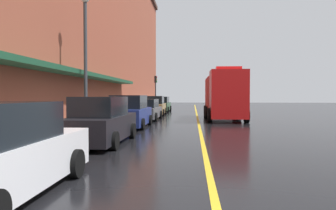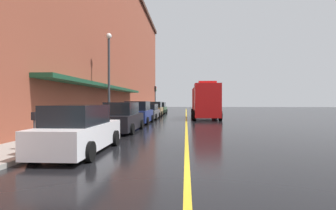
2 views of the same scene
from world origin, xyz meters
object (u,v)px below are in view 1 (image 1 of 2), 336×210
(parked_car_3, at_px, (146,110))
(street_lamp_left, at_px, (85,46))
(parking_meter_3, at_px, (140,104))
(traffic_light_near, at_px, (156,86))
(parked_car_1, at_px, (102,122))
(fire_truck, at_px, (224,96))
(parked_car_5, at_px, (162,105))
(parking_meter_2, at_px, (48,118))
(parking_meter_0, at_px, (142,104))
(parked_car_4, at_px, (155,106))
(parked_car_2, at_px, (130,113))

(parked_car_3, distance_m, street_lamp_left, 8.57)
(parking_meter_3, height_order, street_lamp_left, street_lamp_left)
(street_lamp_left, xyz_separation_m, traffic_light_near, (0.66, 25.07, -1.24))
(parking_meter_3, distance_m, street_lamp_left, 13.35)
(parked_car_1, bearing_deg, street_lamp_left, 27.13)
(fire_truck, height_order, street_lamp_left, street_lamp_left)
(parked_car_5, xyz_separation_m, fire_truck, (5.93, -11.28, 1.00))
(parked_car_3, distance_m, parking_meter_2, 13.10)
(parking_meter_0, relative_size, street_lamp_left, 0.19)
(fire_truck, height_order, parking_meter_2, fire_truck)
(parked_car_3, bearing_deg, parking_meter_3, 15.61)
(parked_car_3, relative_size, street_lamp_left, 0.69)
(parked_car_3, xyz_separation_m, street_lamp_left, (-2.00, -7.49, 3.65))
(parked_car_3, bearing_deg, parked_car_4, 1.39)
(parked_car_2, bearing_deg, parked_car_5, 0.17)
(parked_car_1, height_order, street_lamp_left, street_lamp_left)
(parking_meter_0, relative_size, parking_meter_2, 1.00)
(parked_car_5, height_order, parking_meter_0, parked_car_5)
(parked_car_1, height_order, parked_car_4, parked_car_4)
(fire_truck, distance_m, parking_meter_0, 9.59)
(parked_car_4, xyz_separation_m, parking_meter_0, (-1.37, 1.23, 0.22))
(parked_car_1, relative_size, street_lamp_left, 0.70)
(parked_car_5, distance_m, parking_meter_3, 6.83)
(parked_car_2, height_order, parking_meter_3, parked_car_2)
(parked_car_5, bearing_deg, parked_car_4, -179.13)
(fire_truck, distance_m, traffic_light_near, 18.31)
(parking_meter_0, bearing_deg, parked_car_4, -41.87)
(parking_meter_3, bearing_deg, traffic_light_near, 89.71)
(parking_meter_2, height_order, traffic_light_near, traffic_light_near)
(fire_truck, bearing_deg, parked_car_5, -152.92)
(parking_meter_2, bearing_deg, street_lamp_left, 96.20)
(fire_truck, xyz_separation_m, parking_meter_3, (-7.33, 4.59, -0.75))
(parked_car_4, relative_size, street_lamp_left, 0.69)
(fire_truck, bearing_deg, parked_car_1, -25.84)
(parked_car_1, height_order, parked_car_2, parked_car_2)
(parked_car_1, height_order, fire_truck, fire_truck)
(parked_car_2, height_order, parking_meter_0, parked_car_2)
(parked_car_5, relative_size, traffic_light_near, 1.09)
(parked_car_1, distance_m, parking_meter_3, 17.12)
(parking_meter_3, xyz_separation_m, traffic_light_near, (0.06, 12.16, 2.10))
(parked_car_3, relative_size, parking_meter_0, 3.62)
(parked_car_4, height_order, parking_meter_3, parked_car_4)
(parked_car_4, relative_size, fire_truck, 0.61)
(fire_truck, xyz_separation_m, parking_meter_2, (-7.33, -13.84, -0.75))
(fire_truck, bearing_deg, parking_meter_3, -122.74)
(parking_meter_0, height_order, parking_meter_3, same)
(parked_car_2, distance_m, parking_meter_0, 12.63)
(parked_car_2, distance_m, traffic_light_near, 23.33)
(parked_car_3, height_order, traffic_light_near, traffic_light_near)
(parked_car_5, bearing_deg, parking_meter_0, 165.90)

